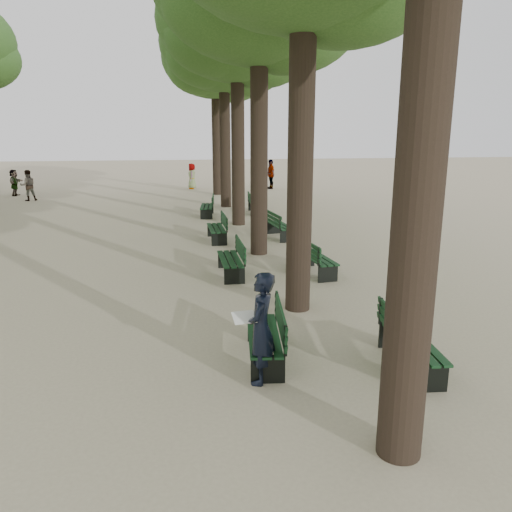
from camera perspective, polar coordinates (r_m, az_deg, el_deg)
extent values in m
plane|color=tan|center=(7.84, -0.85, -14.10)|extent=(120.00, 120.00, 0.00)
cylinder|color=#33261C|center=(5.44, 18.62, 13.84)|extent=(0.52, 0.52, 7.50)
cylinder|color=#33261C|center=(10.15, 5.18, 14.31)|extent=(0.52, 0.52, 7.50)
cylinder|color=#33261C|center=(15.04, 0.35, 14.29)|extent=(0.52, 0.52, 7.50)
cylinder|color=#33261C|center=(19.99, -2.09, 14.25)|extent=(0.52, 0.52, 7.50)
ellipsoid|color=#28511C|center=(20.39, -2.20, 25.42)|extent=(6.00, 6.00, 4.50)
cylinder|color=#33261C|center=(24.96, -3.57, 14.21)|extent=(0.52, 0.52, 7.50)
ellipsoid|color=#28511C|center=(25.28, -3.72, 23.20)|extent=(6.00, 6.00, 4.50)
cylinder|color=#33261C|center=(29.94, -4.55, 14.18)|extent=(0.52, 0.52, 7.50)
ellipsoid|color=#28511C|center=(30.20, -4.71, 21.69)|extent=(6.00, 6.00, 4.50)
cube|color=black|center=(8.39, 0.86, -10.41)|extent=(0.72, 1.85, 0.45)
cube|color=black|center=(8.30, 0.87, -8.99)|extent=(0.74, 1.85, 0.04)
cube|color=black|center=(8.22, 2.84, -7.22)|extent=(0.25, 1.79, 0.40)
cube|color=black|center=(13.12, -2.99, -1.29)|extent=(0.53, 1.80, 0.45)
cube|color=black|center=(13.06, -3.00, -0.33)|extent=(0.55, 1.80, 0.04)
cube|color=black|center=(13.03, -1.79, 0.87)|extent=(0.05, 1.80, 0.40)
cube|color=black|center=(17.31, -4.56, 2.48)|extent=(0.55, 1.81, 0.45)
cube|color=black|center=(17.26, -4.57, 3.21)|extent=(0.57, 1.81, 0.04)
cube|color=black|center=(17.24, -3.66, 4.13)|extent=(0.07, 1.80, 0.40)
cube|color=black|center=(22.35, -5.66, 5.10)|extent=(0.71, 1.85, 0.45)
cube|color=black|center=(22.32, -5.67, 5.68)|extent=(0.73, 1.85, 0.04)
cube|color=black|center=(22.27, -4.96, 6.37)|extent=(0.23, 1.79, 0.40)
cube|color=black|center=(8.52, 17.34, -10.68)|extent=(0.67, 1.84, 0.45)
cube|color=black|center=(8.44, 17.45, -9.29)|extent=(0.69, 1.84, 0.04)
cube|color=black|center=(8.24, 15.77, -7.71)|extent=(0.19, 1.80, 0.40)
cube|color=black|center=(13.35, 6.97, -1.10)|extent=(0.71, 1.85, 0.45)
cube|color=black|center=(13.30, 7.00, -0.16)|extent=(0.73, 1.85, 0.04)
cube|color=black|center=(13.13, 5.90, 0.90)|extent=(0.23, 1.79, 0.40)
cube|color=black|center=(17.75, 2.83, 2.80)|extent=(0.72, 1.85, 0.45)
cube|color=black|center=(17.71, 2.84, 3.52)|extent=(0.74, 1.85, 0.04)
cube|color=black|center=(17.58, 1.98, 4.34)|extent=(0.25, 1.79, 0.40)
cube|color=black|center=(23.11, -0.02, 5.47)|extent=(0.62, 1.83, 0.45)
cube|color=black|center=(23.08, -0.02, 6.02)|extent=(0.64, 1.83, 0.04)
cube|color=black|center=(23.01, -0.71, 6.68)|extent=(0.14, 1.80, 0.40)
imported|color=black|center=(7.48, 0.57, -8.25)|extent=(0.59, 0.77, 1.72)
cube|color=white|center=(7.37, -1.35, -7.02)|extent=(0.37, 0.29, 0.12)
imported|color=#262628|center=(32.55, -25.89, 7.55)|extent=(0.46, 1.44, 1.53)
imported|color=#262628|center=(32.96, 1.68, 9.34)|extent=(0.55, 1.16, 1.90)
imported|color=#262628|center=(29.90, -24.61, 7.34)|extent=(0.87, 0.61, 1.65)
imported|color=#262628|center=(33.13, -7.33, 9.03)|extent=(0.38, 0.82, 1.64)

